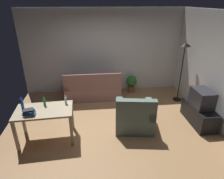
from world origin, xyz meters
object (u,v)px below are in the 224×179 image
tv_stand (199,114)px  bottle_blue (22,104)px  couch (93,89)px  tv (202,98)px  armchair (135,117)px  bottle_green (44,102)px  torchiere_lamp (184,56)px  bottle_clear (66,100)px  desk (44,114)px  potted_plant (131,83)px  book_stack (29,112)px

tv_stand → bottle_blue: bottle_blue is taller
bottle_blue → tv_stand: bearing=2.3°
couch → tv_stand: bearing=146.9°
tv → armchair: same height
tv → bottle_blue: bearing=92.3°
bottle_green → bottle_blue: bearing=-167.8°
torchiere_lamp → bottle_clear: 3.56m
desk → potted_plant: bearing=40.9°
couch → bottle_green: (-1.07, -1.80, 0.55)m
couch → bottle_blue: bottle_blue is taller
potted_plant → bottle_clear: (-1.93, -2.08, 0.52)m
armchair → bottle_blue: 2.55m
torchiere_lamp → bottle_green: torchiere_lamp is taller
desk → bottle_green: bearing=88.7°
potted_plant → bottle_blue: (-2.83, -2.21, 0.55)m
desk → bottle_clear: bottle_clear is taller
bottle_clear → couch: bearing=70.8°
couch → bottle_blue: bearing=51.4°
tv_stand → armchair: size_ratio=1.08×
couch → tv: 3.19m
tv_stand → bottle_blue: bearing=92.3°
couch → torchiere_lamp: torchiere_lamp is taller
book_stack → tv_stand: bearing=6.4°
torchiere_lamp → bottle_clear: torchiere_lamp is taller
desk → book_stack: bearing=-144.0°
bottle_clear → desk: bearing=-154.9°
tv → book_stack: bearing=96.4°
couch → torchiere_lamp: size_ratio=0.95×
bottle_blue → bottle_clear: bearing=8.0°
tv_stand → potted_plant: size_ratio=1.93×
couch → armchair: (0.97, -1.79, 0.01)m
potted_plant → book_stack: (-2.62, -2.49, 0.49)m
tv_stand → tv: tv is taller
couch → tv_stand: (2.65, -1.73, -0.07)m
armchair → bottle_green: 2.11m
bottle_green → bottle_clear: bearing=4.0°
tv_stand → bottle_green: bottle_green is taller
couch → potted_plant: size_ratio=3.03×
tv → book_stack: (-3.96, -0.45, 0.12)m
desk → torchiere_lamp: bearing=19.2°
tv → potted_plant: 2.47m
desk → bottle_green: 0.27m
armchair → book_stack: bearing=18.2°
desk → bottle_clear: bearing=22.0°
desk → armchair: 2.07m
torchiere_lamp → book_stack: bearing=-156.6°
bottle_clear → book_stack: bearing=-149.6°
bottle_blue → couch: bearing=51.4°
bottle_clear → bottle_green: bearing=-176.0°
potted_plant → bottle_clear: size_ratio=2.81×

